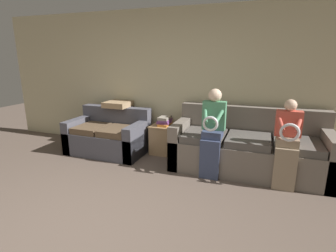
# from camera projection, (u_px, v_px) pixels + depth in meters

# --- Properties ---
(ground_plane) EXTENTS (14.00, 14.00, 0.00)m
(ground_plane) POSITION_uv_depth(u_px,v_px,m) (67.00, 246.00, 2.45)
(ground_plane) COLOR brown
(wall_back) EXTENTS (7.29, 0.06, 2.55)m
(wall_back) POSITION_uv_depth(u_px,v_px,m) (171.00, 82.00, 4.79)
(wall_back) COLOR beige
(wall_back) RESTS_ON ground_plane
(couch_main) EXTENTS (2.30, 0.94, 0.95)m
(couch_main) POSITION_uv_depth(u_px,v_px,m) (248.00, 149.00, 4.05)
(couch_main) COLOR #70665B
(couch_main) RESTS_ON ground_plane
(couch_side) EXTENTS (1.39, 0.86, 0.80)m
(couch_side) POSITION_uv_depth(u_px,v_px,m) (109.00, 136.00, 4.85)
(couch_side) COLOR #4C4C56
(couch_side) RESTS_ON ground_plane
(child_left_seated) EXTENTS (0.34, 0.39, 1.28)m
(child_left_seated) POSITION_uv_depth(u_px,v_px,m) (213.00, 129.00, 3.77)
(child_left_seated) COLOR #384260
(child_left_seated) RESTS_ON ground_plane
(child_right_seated) EXTENTS (0.33, 0.37, 1.19)m
(child_right_seated) POSITION_uv_depth(u_px,v_px,m) (287.00, 141.00, 3.44)
(child_right_seated) COLOR gray
(child_right_seated) RESTS_ON ground_plane
(side_shelf) EXTENTS (0.48, 0.47, 0.53)m
(side_shelf) POSITION_uv_depth(u_px,v_px,m) (165.00, 139.00, 4.79)
(side_shelf) COLOR #9E7A51
(side_shelf) RESTS_ON ground_plane
(book_stack) EXTENTS (0.21, 0.32, 0.16)m
(book_stack) POSITION_uv_depth(u_px,v_px,m) (165.00, 121.00, 4.70)
(book_stack) COLOR orange
(book_stack) RESTS_ON side_shelf
(throw_pillow) EXTENTS (0.45, 0.45, 0.10)m
(throw_pillow) POSITION_uv_depth(u_px,v_px,m) (118.00, 104.00, 4.96)
(throw_pillow) COLOR #A38460
(throw_pillow) RESTS_ON couch_side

